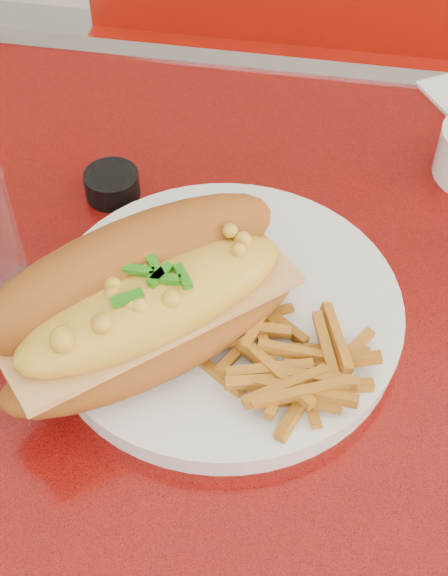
% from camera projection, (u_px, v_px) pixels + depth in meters
% --- Properties ---
extents(diner_table, '(1.23, 0.83, 0.77)m').
position_uv_depth(diner_table, '(404.00, 476.00, 0.74)').
color(diner_table, red).
rests_on(diner_table, ground).
extents(booth_bench_far, '(1.20, 0.51, 0.90)m').
position_uv_depth(booth_bench_far, '(388.00, 175.00, 1.51)').
color(booth_bench_far, '#9A140A').
rests_on(booth_bench_far, ground).
extents(dinner_plate, '(0.38, 0.38, 0.02)m').
position_uv_depth(dinner_plate, '(224.00, 311.00, 0.65)').
color(dinner_plate, silver).
rests_on(dinner_plate, diner_table).
extents(mac_hoagie, '(0.26, 0.25, 0.11)m').
position_uv_depth(mac_hoagie, '(146.00, 301.00, 0.58)').
color(mac_hoagie, '#995218').
rests_on(mac_hoagie, dinner_plate).
extents(fries_pile, '(0.14, 0.13, 0.03)m').
position_uv_depth(fries_pile, '(278.00, 352.00, 0.59)').
color(fries_pile, orange).
rests_on(fries_pile, dinner_plate).
extents(fork, '(0.06, 0.14, 0.00)m').
position_uv_depth(fork, '(296.00, 327.00, 0.63)').
color(fork, silver).
rests_on(fork, dinner_plate).
extents(sauce_cup_left, '(0.06, 0.06, 0.03)m').
position_uv_depth(sauce_cup_left, '(112.00, 184.00, 0.75)').
color(sauce_cup_left, black).
rests_on(sauce_cup_left, diner_table).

